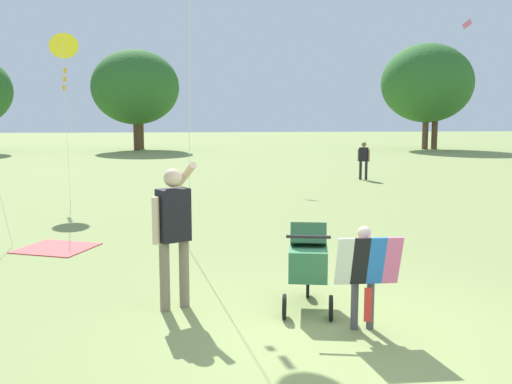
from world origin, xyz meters
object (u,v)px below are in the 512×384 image
stroller (308,258)px  child_with_butterfly_kite (364,268)px  person_adult_flyer (173,225)px  picnic_blanket (56,248)px  person_couple_left (364,158)px  kite_blue_high (64,47)px

stroller → child_with_butterfly_kite: bearing=-59.4°
child_with_butterfly_kite → person_adult_flyer: size_ratio=0.65×
stroller → picnic_blanket: stroller is taller
person_adult_flyer → picnic_blanket: bearing=123.3°
child_with_butterfly_kite → stroller: size_ratio=1.00×
child_with_butterfly_kite → person_couple_left: (3.75, 13.65, 0.07)m
kite_blue_high → person_couple_left: 10.21m
person_adult_flyer → person_couple_left: 14.02m
person_couple_left → picnic_blanket: size_ratio=1.12×
person_couple_left → picnic_blanket: bearing=-129.8°
person_adult_flyer → person_couple_left: bearing=65.7°
person_adult_flyer → person_couple_left: size_ratio=1.36×
person_adult_flyer → person_couple_left: (5.78, 12.77, -0.25)m
child_with_butterfly_kite → person_adult_flyer: person_adult_flyer is taller
child_with_butterfly_kite → person_adult_flyer: (-2.03, 0.88, 0.32)m
picnic_blanket → person_adult_flyer: bearing=-56.7°
child_with_butterfly_kite → picnic_blanket: size_ratio=0.98×
person_adult_flyer → stroller: person_adult_flyer is taller
person_adult_flyer → child_with_butterfly_kite: bearing=-23.5°
stroller → picnic_blanket: size_ratio=0.98×
child_with_butterfly_kite → person_adult_flyer: 2.24m
child_with_butterfly_kite → kite_blue_high: size_ratio=0.26×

